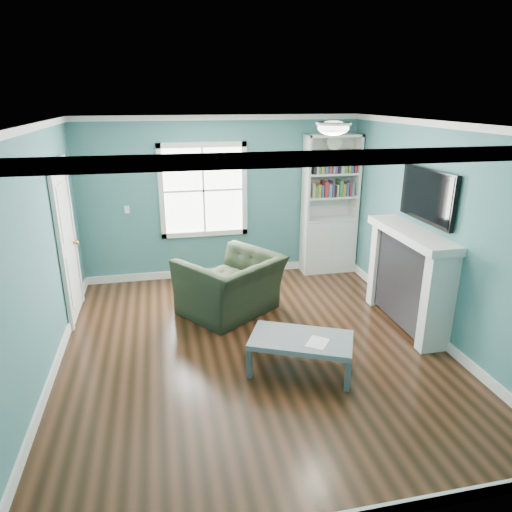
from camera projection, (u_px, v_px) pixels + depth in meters
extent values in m
plane|color=black|center=(254.00, 348.00, 5.49)|extent=(5.00, 5.00, 0.00)
plane|color=#367878|center=(222.00, 199.00, 7.36)|extent=(4.50, 0.00, 4.50)
plane|color=#367878|center=(338.00, 370.00, 2.75)|extent=(4.50, 0.00, 4.50)
plane|color=#367878|center=(37.00, 260.00, 4.61)|extent=(0.00, 5.00, 5.00)
plane|color=#367878|center=(436.00, 233.00, 5.50)|extent=(0.00, 5.00, 5.00)
plane|color=white|center=(254.00, 124.00, 4.63)|extent=(5.00, 5.00, 0.00)
cube|color=white|center=(224.00, 271.00, 7.76)|extent=(4.50, 0.03, 0.12)
cube|color=white|center=(56.00, 365.00, 5.03)|extent=(0.03, 5.00, 0.12)
cube|color=white|center=(423.00, 325.00, 5.91)|extent=(0.03, 5.00, 0.12)
cube|color=white|center=(220.00, 118.00, 6.93)|extent=(4.50, 0.04, 0.08)
cube|color=white|center=(352.00, 158.00, 2.35)|extent=(4.50, 0.04, 0.08)
cube|color=white|center=(17.00, 131.00, 4.20)|extent=(0.04, 5.00, 0.08)
cube|color=white|center=(449.00, 125.00, 5.08)|extent=(0.04, 5.00, 0.08)
cube|color=white|center=(203.00, 190.00, 7.25)|extent=(1.24, 0.01, 1.34)
cube|color=white|center=(161.00, 192.00, 7.11)|extent=(0.08, 0.06, 1.50)
cube|color=white|center=(244.00, 189.00, 7.37)|extent=(0.08, 0.06, 1.50)
cube|color=white|center=(205.00, 233.00, 7.47)|extent=(1.40, 0.06, 0.08)
cube|color=white|center=(202.00, 145.00, 7.00)|extent=(1.40, 0.06, 0.08)
cube|color=white|center=(204.00, 191.00, 7.24)|extent=(1.24, 0.03, 0.03)
cube|color=white|center=(204.00, 191.00, 7.24)|extent=(0.03, 0.03, 1.34)
cube|color=silver|center=(328.00, 246.00, 7.80)|extent=(0.90, 0.35, 0.90)
cube|color=silver|center=(306.00, 179.00, 7.34)|extent=(0.04, 0.35, 1.40)
cube|color=silver|center=(356.00, 178.00, 7.51)|extent=(0.04, 0.35, 1.40)
cube|color=silver|center=(328.00, 177.00, 7.58)|extent=(0.90, 0.02, 1.40)
cube|color=silver|center=(334.00, 135.00, 7.20)|extent=(0.90, 0.35, 0.04)
cube|color=silver|center=(329.00, 219.00, 7.65)|extent=(0.84, 0.33, 0.03)
cube|color=silver|center=(330.00, 197.00, 7.52)|extent=(0.84, 0.33, 0.03)
cube|color=silver|center=(332.00, 174.00, 7.40)|extent=(0.84, 0.33, 0.03)
cube|color=silver|center=(333.00, 151.00, 7.28)|extent=(0.84, 0.33, 0.03)
cube|color=tan|center=(331.00, 189.00, 7.46)|extent=(0.70, 0.25, 0.22)
cube|color=#33723F|center=(332.00, 166.00, 7.34)|extent=(0.70, 0.25, 0.22)
cylinder|color=beige|center=(334.00, 142.00, 7.19)|extent=(0.26, 0.06, 0.26)
cube|color=black|center=(409.00, 282.00, 5.88)|extent=(0.30, 1.20, 1.10)
cube|color=black|center=(406.00, 296.00, 5.95)|extent=(0.22, 0.65, 0.70)
cube|color=silver|center=(438.00, 304.00, 5.26)|extent=(0.36, 0.16, 1.20)
cube|color=silver|center=(383.00, 264.00, 6.50)|extent=(0.36, 0.16, 1.20)
cube|color=silver|center=(412.00, 234.00, 5.66)|extent=(0.44, 1.58, 0.10)
cube|color=black|center=(428.00, 195.00, 5.53)|extent=(0.06, 1.10, 0.65)
cube|color=silver|center=(67.00, 244.00, 6.00)|extent=(0.04, 0.80, 2.05)
cube|color=white|center=(62.00, 255.00, 5.59)|extent=(0.05, 0.08, 2.13)
cube|color=white|center=(73.00, 234.00, 6.42)|extent=(0.05, 0.08, 2.13)
cube|color=white|center=(56.00, 162.00, 5.65)|extent=(0.05, 0.98, 0.08)
sphere|color=#BF8C3F|center=(76.00, 242.00, 6.32)|extent=(0.07, 0.07, 0.07)
ellipsoid|color=white|center=(333.00, 128.00, 4.92)|extent=(0.34, 0.34, 0.15)
cylinder|color=white|center=(334.00, 124.00, 4.90)|extent=(0.38, 0.38, 0.03)
cube|color=white|center=(127.00, 210.00, 7.09)|extent=(0.08, 0.01, 0.12)
imported|color=black|center=(231.00, 276.00, 6.23)|extent=(1.48, 1.38, 1.09)
cube|color=#454E53|center=(249.00, 363.00, 4.86)|extent=(0.08, 0.08, 0.34)
cube|color=#454E53|center=(348.00, 376.00, 4.64)|extent=(0.08, 0.08, 0.34)
cube|color=#454E53|center=(260.00, 339.00, 5.35)|extent=(0.08, 0.08, 0.34)
cube|color=#454E53|center=(349.00, 349.00, 5.14)|extent=(0.08, 0.08, 0.34)
cube|color=slate|center=(301.00, 340.00, 4.93)|extent=(1.24, 1.00, 0.06)
cube|color=white|center=(318.00, 342.00, 4.82)|extent=(0.31, 0.32, 0.00)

